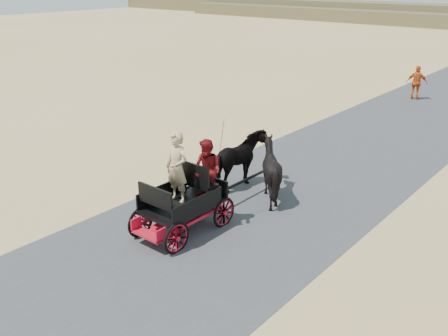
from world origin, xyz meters
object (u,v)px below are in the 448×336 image
Objects in this scene: horse_left at (240,161)px; pedestrian at (417,83)px; carriage at (183,217)px; horse_right at (271,170)px.

pedestrian reaches higher than horse_left.
carriage is 3.09m from horse_right.
horse_left is at bearing 0.00° from horse_right.
horse_right reaches higher than carriage.
carriage is 1.41× the size of horse_right.
horse_right is 0.98× the size of pedestrian.
horse_left is 1.10m from horse_right.
pedestrian is (-1.18, 14.63, 0.01)m from horse_right.
pedestrian is at bearing -85.40° from horse_right.
carriage is 3.09m from horse_left.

